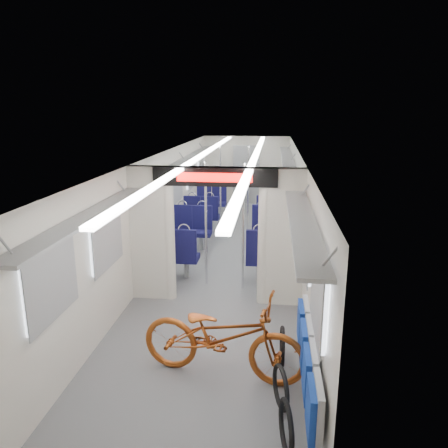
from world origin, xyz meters
The scene contains 14 objects.
carriage centered at (0.00, -0.27, 1.50)m, with size 12.00×12.02×2.31m.
bicycle centered at (0.37, -4.19, 0.54)m, with size 0.71×2.05×1.08m, color #994516.
flip_bench centered at (1.35, -4.65, 0.58)m, with size 0.12×2.15×0.56m.
bike_hoop_a centered at (1.11, -5.35, 0.25)m, with size 0.54×0.54×0.05m, color black.
bike_hoop_b centered at (1.07, -4.72, 0.23)m, with size 0.51×0.51×0.05m, color black.
bike_hoop_c centered at (1.10, -3.87, 0.24)m, with size 0.52×0.52×0.05m, color black.
seat_bay_near_left centered at (-0.93, -0.18, 0.56)m, with size 0.93×2.18×1.13m.
seat_bay_near_right centered at (0.94, -0.10, 0.57)m, with size 0.95×2.28×1.16m.
seat_bay_far_left centered at (-0.93, 3.10, 0.54)m, with size 0.91×2.08×1.10m.
seat_bay_far_right centered at (0.93, 3.50, 0.52)m, with size 0.88×1.94×1.06m.
stanchion_near_left centered at (-0.27, -1.31, 1.15)m, with size 0.04×0.04×2.30m, color silver.
stanchion_near_right centered at (0.42, -1.46, 1.15)m, with size 0.05×0.05×2.30m, color silver.
stanchion_far_left centered at (-0.41, 2.00, 1.15)m, with size 0.04×0.04×2.30m, color silver.
stanchion_far_right centered at (0.30, 1.97, 1.15)m, with size 0.04×0.04×2.30m, color silver.
Camera 1 is at (0.92, -8.91, 3.21)m, focal length 35.00 mm.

